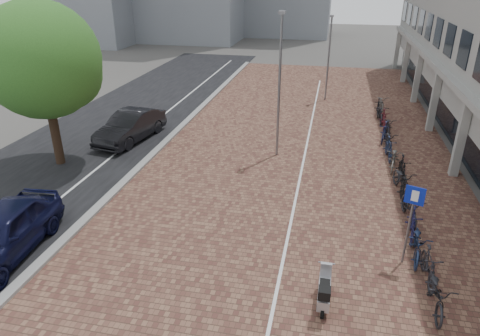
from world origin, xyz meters
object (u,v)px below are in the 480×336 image
Objects in this scene: scooter_front at (324,289)px; parking_sign at (412,213)px; car_navy at (2,232)px; car_dark at (130,126)px.

scooter_front is 3.57m from parking_sign.
parking_sign reaches higher than scooter_front.
car_navy is 10.01m from scooter_front.
car_dark is 14.90m from scooter_front.
scooter_front is at bearing -5.64° from car_navy.
parking_sign reaches higher than car_navy.
car_navy is at bearing -78.14° from car_dark.
car_dark is at bearing 168.14° from parking_sign.
car_dark is at bearing 88.37° from car_navy.
car_dark reaches higher than scooter_front.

